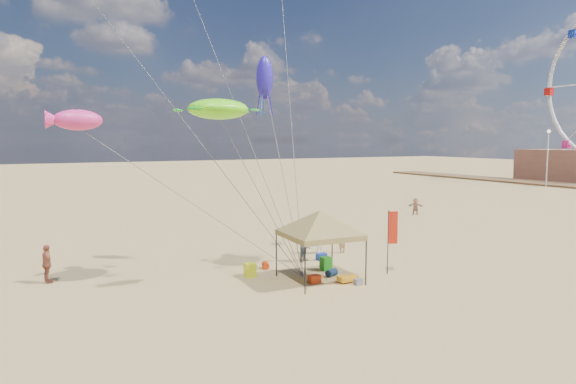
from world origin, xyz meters
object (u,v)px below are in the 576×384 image
beach_cart (347,278)px  person_far_c (415,206)px  canopy_tent (320,213)px  lamp_north (548,149)px  person_far_a (47,264)px  cooler_blue (321,257)px  person_near_b (306,246)px  feather_flag (391,232)px  chair_green (326,263)px  chair_yellow (250,270)px  person_near_c (320,239)px  person_near_a (342,240)px  cooler_red (314,279)px

beach_cart → person_far_c: bearing=40.0°
person_far_c → beach_cart: bearing=-98.2°
canopy_tent → lamp_north: bearing=25.5°
beach_cart → person_far_a: size_ratio=0.49×
cooler_blue → person_near_b: bearing=172.3°
feather_flag → chair_green: feather_flag is taller
person_far_a → beach_cart: bearing=-130.4°
chair_yellow → beach_cart: 4.81m
person_far_c → person_near_c: bearing=-108.1°
person_near_a → lamp_north: bearing=-168.0°
person_near_a → person_near_c: person_near_c is taller
canopy_tent → lamp_north: size_ratio=0.78×
chair_yellow → person_near_c: bearing=25.7°
person_near_b → lamp_north: (53.66, 22.63, 4.64)m
feather_flag → person_near_b: bearing=119.1°
lamp_north → feather_flag: bearing=-152.2°
chair_green → lamp_north: size_ratio=0.08×
cooler_red → person_near_b: (1.78, 3.86, 0.69)m
beach_cart → feather_flag: bearing=3.8°
person_near_a → lamp_north: (50.70, 21.80, 4.73)m
beach_cart → lamp_north: (54.02, 27.16, 5.32)m
chair_yellow → person_far_a: (-8.88, 3.61, 0.57)m
person_near_b → lamp_north: bearing=-8.4°
person_near_b → person_near_c: (1.73, 1.32, 0.02)m
chair_green → person_far_c: (17.61, 12.61, 0.42)m
person_far_a → lamp_north: 69.83m
cooler_blue → lamp_north: (52.73, 22.75, 5.33)m
cooler_blue → person_far_c: (16.65, 10.62, 0.58)m
canopy_tent → cooler_red: size_ratio=11.85×
canopy_tent → chair_green: (1.32, 1.52, -2.94)m
person_near_a → person_near_b: size_ratio=0.89×
canopy_tent → cooler_red: 3.14m
lamp_north → person_near_b: bearing=-157.1°
feather_flag → cooler_red: bearing=173.4°
feather_flag → person_near_c: bearing=97.0°
chair_green → person_near_a: person_near_a is taller
beach_cart → person_near_b: bearing=85.5°
person_near_b → person_near_c: person_near_c is taller
cooler_red → person_far_c: 24.11m
canopy_tent → person_near_b: (1.36, 3.64, -2.41)m
feather_flag → cooler_red: 4.67m
cooler_blue → person_near_b: 1.16m
chair_yellow → person_far_c: bearing=28.9°
canopy_tent → chair_green: size_ratio=9.14×
chair_green → beach_cart: bearing=-97.6°
chair_green → person_far_a: bearing=161.7°
cooler_red → cooler_blue: size_ratio=1.00×
chair_yellow → beach_cart: (3.70, -3.07, -0.15)m
canopy_tent → person_near_c: bearing=58.1°
cooler_red → person_near_b: size_ratio=0.31×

